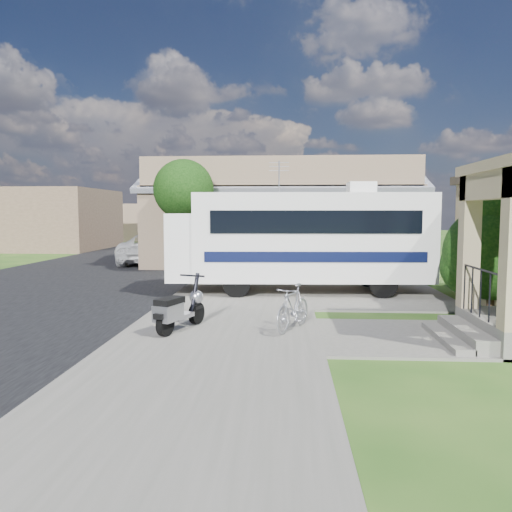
# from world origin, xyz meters

# --- Properties ---
(ground) EXTENTS (120.00, 120.00, 0.00)m
(ground) POSITION_xyz_m (0.00, 0.00, 0.00)
(ground) COLOR #1F4A13
(street_slab) EXTENTS (9.00, 80.00, 0.02)m
(street_slab) POSITION_xyz_m (-7.50, 10.00, 0.01)
(street_slab) COLOR black
(street_slab) RESTS_ON ground
(sidewalk_slab) EXTENTS (4.00, 80.00, 0.06)m
(sidewalk_slab) POSITION_xyz_m (-1.00, 10.00, 0.03)
(sidewalk_slab) COLOR #5F5D55
(sidewalk_slab) RESTS_ON ground
(driveway_slab) EXTENTS (7.00, 6.00, 0.05)m
(driveway_slab) POSITION_xyz_m (1.50, 4.50, 0.03)
(driveway_slab) COLOR #5F5D55
(driveway_slab) RESTS_ON ground
(walk_slab) EXTENTS (4.00, 3.00, 0.05)m
(walk_slab) POSITION_xyz_m (3.00, -1.00, 0.03)
(walk_slab) COLOR #5F5D55
(walk_slab) RESTS_ON ground
(warehouse) EXTENTS (12.50, 8.40, 5.04)m
(warehouse) POSITION_xyz_m (0.00, 13.97, 1.99)
(warehouse) COLOR #7F664F
(warehouse) RESTS_ON ground
(distant_bldg_far) EXTENTS (10.00, 8.00, 4.00)m
(distant_bldg_far) POSITION_xyz_m (-17.00, 22.00, 2.00)
(distant_bldg_far) COLOR brown
(distant_bldg_far) RESTS_ON ground
(distant_bldg_near) EXTENTS (8.00, 7.00, 3.20)m
(distant_bldg_near) POSITION_xyz_m (-15.00, 34.00, 1.60)
(distant_bldg_near) COLOR #7F664F
(distant_bldg_near) RESTS_ON ground
(street_tree_a) EXTENTS (2.44, 2.40, 4.58)m
(street_tree_a) POSITION_xyz_m (-3.70, 9.05, 3.25)
(street_tree_a) COLOR black
(street_tree_a) RESTS_ON ground
(street_tree_b) EXTENTS (2.44, 2.40, 4.73)m
(street_tree_b) POSITION_xyz_m (-3.70, 19.05, 3.39)
(street_tree_b) COLOR black
(street_tree_b) RESTS_ON ground
(street_tree_c) EXTENTS (2.44, 2.40, 4.42)m
(street_tree_c) POSITION_xyz_m (-3.70, 28.05, 3.10)
(street_tree_c) COLOR black
(street_tree_c) RESTS_ON ground
(motorhome) EXTENTS (7.84, 2.81, 3.97)m
(motorhome) POSITION_xyz_m (0.77, 4.43, 1.70)
(motorhome) COLOR white
(motorhome) RESTS_ON ground
(shrub) EXTENTS (2.52, 2.41, 3.10)m
(shrub) POSITION_xyz_m (5.37, 1.68, 1.58)
(shrub) COLOR black
(shrub) RESTS_ON ground
(scooter) EXTENTS (0.87, 1.63, 1.11)m
(scooter) POSITION_xyz_m (-1.86, -0.92, 0.49)
(scooter) COLOR black
(scooter) RESTS_ON ground
(bicycle) EXTENTS (1.04, 1.59, 0.93)m
(bicycle) POSITION_xyz_m (0.46, -0.67, 0.47)
(bicycle) COLOR #A3A3AA
(bicycle) RESTS_ON ground
(pickup_truck) EXTENTS (2.56, 5.33, 1.46)m
(pickup_truck) POSITION_xyz_m (-6.10, 12.92, 0.73)
(pickup_truck) COLOR silver
(pickup_truck) RESTS_ON ground
(van) EXTENTS (3.14, 6.77, 1.91)m
(van) POSITION_xyz_m (-6.41, 20.12, 0.96)
(van) COLOR silver
(van) RESTS_ON ground
(garden_hose) EXTENTS (0.44, 0.44, 0.20)m
(garden_hose) POSITION_xyz_m (3.82, -0.49, 0.10)
(garden_hose) COLOR #167119
(garden_hose) RESTS_ON ground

